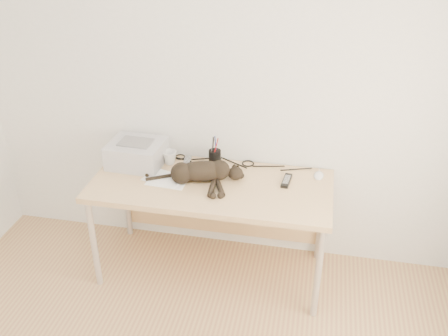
% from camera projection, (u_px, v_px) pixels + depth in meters
% --- Properties ---
extents(wall_back, '(3.50, 0.00, 3.50)m').
position_uv_depth(wall_back, '(222.00, 85.00, 3.34)').
color(wall_back, white).
rests_on(wall_back, floor).
extents(desk, '(1.60, 0.70, 0.74)m').
position_uv_depth(desk, '(214.00, 194.00, 3.45)').
color(desk, '#E2BE84').
rests_on(desk, floor).
extents(printer, '(0.39, 0.33, 0.18)m').
position_uv_depth(printer, '(137.00, 153.00, 3.50)').
color(printer, silver).
rests_on(printer, desk).
extents(papers, '(0.32, 0.25, 0.01)m').
position_uv_depth(papers, '(166.00, 179.00, 3.35)').
color(papers, white).
rests_on(papers, desk).
extents(cat, '(0.66, 0.33, 0.15)m').
position_uv_depth(cat, '(199.00, 173.00, 3.30)').
color(cat, black).
rests_on(cat, desk).
extents(mug, '(0.14, 0.14, 0.10)m').
position_uv_depth(mug, '(170.00, 158.00, 3.52)').
color(mug, white).
rests_on(mug, desk).
extents(pen_cup, '(0.09, 0.09, 0.22)m').
position_uv_depth(pen_cup, '(215.00, 158.00, 3.50)').
color(pen_cup, black).
rests_on(pen_cup, desk).
extents(remote_grey, '(0.06, 0.16, 0.02)m').
position_uv_depth(remote_grey, '(187.00, 161.00, 3.56)').
color(remote_grey, slate).
rests_on(remote_grey, desk).
extents(remote_black, '(0.07, 0.18, 0.02)m').
position_uv_depth(remote_black, '(287.00, 181.00, 3.32)').
color(remote_black, black).
rests_on(remote_black, desk).
extents(mouse, '(0.07, 0.12, 0.04)m').
position_uv_depth(mouse, '(319.00, 174.00, 3.38)').
color(mouse, white).
rests_on(mouse, desk).
extents(cable_tangle, '(1.36, 0.09, 0.01)m').
position_uv_depth(cable_tangle, '(220.00, 161.00, 3.57)').
color(cable_tangle, black).
rests_on(cable_tangle, desk).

